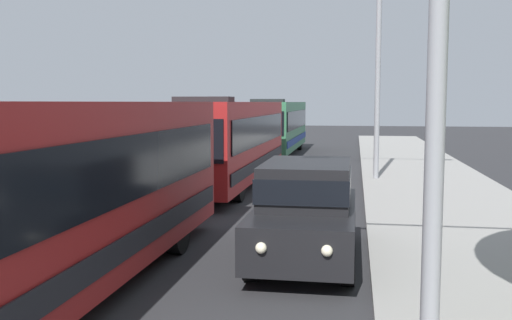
{
  "coord_description": "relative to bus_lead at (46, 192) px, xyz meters",
  "views": [
    {
      "loc": [
        3.3,
        3.72,
        3.04
      ],
      "look_at": [
        0.84,
        18.12,
        1.59
      ],
      "focal_mm": 40.93,
      "sensor_mm": 36.0,
      "label": 1
    }
  ],
  "objects": [
    {
      "name": "bus_lead",
      "position": [
        0.0,
        0.0,
        0.0
      ],
      "size": [
        2.58,
        11.04,
        3.21
      ],
      "color": "maroon",
      "rests_on": "ground_plane"
    },
    {
      "name": "streetlamp_mid",
      "position": [
        5.4,
        14.46,
        3.57
      ],
      "size": [
        5.93,
        0.28,
        8.35
      ],
      "color": "gray",
      "rests_on": "sidewalk"
    },
    {
      "name": "white_suv",
      "position": [
        3.7,
        2.95,
        -0.66
      ],
      "size": [
        1.86,
        4.56,
        1.9
      ],
      "color": "black",
      "rests_on": "ground_plane"
    },
    {
      "name": "bus_second_in_line",
      "position": [
        0.0,
        12.79,
        0.0
      ],
      "size": [
        2.58,
        11.55,
        3.21
      ],
      "color": "maroon",
      "rests_on": "ground_plane"
    },
    {
      "name": "bus_middle",
      "position": [
        0.0,
        25.91,
        0.0
      ],
      "size": [
        2.58,
        11.26,
        3.21
      ],
      "color": "#33724C",
      "rests_on": "ground_plane"
    }
  ]
}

